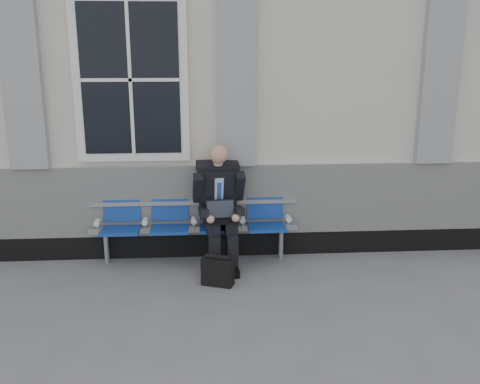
{
  "coord_description": "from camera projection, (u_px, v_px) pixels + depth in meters",
  "views": [
    {
      "loc": [
        1.2,
        -5.06,
        2.6
      ],
      "look_at": [
        1.61,
        0.9,
        1.0
      ],
      "focal_mm": 40.0,
      "sensor_mm": 36.0,
      "label": 1
    }
  ],
  "objects": [
    {
      "name": "ground",
      "position": [
        90.0,
        311.0,
        5.47
      ],
      "size": [
        70.0,
        70.0,
        0.0
      ],
      "primitive_type": "plane",
      "color": "slate",
      "rests_on": "ground"
    },
    {
      "name": "station_building",
      "position": [
        124.0,
        74.0,
        8.24
      ],
      "size": [
        14.4,
        4.4,
        4.49
      ],
      "color": "beige",
      "rests_on": "ground"
    },
    {
      "name": "bench",
      "position": [
        194.0,
        218.0,
        6.68
      ],
      "size": [
        2.6,
        0.47,
        0.91
      ],
      "color": "#9EA0A3",
      "rests_on": "ground"
    },
    {
      "name": "businessman",
      "position": [
        219.0,
        202.0,
        6.5
      ],
      "size": [
        0.65,
        0.87,
        1.51
      ],
      "color": "black",
      "rests_on": "ground"
    },
    {
      "name": "briefcase",
      "position": [
        218.0,
        271.0,
        6.05
      ],
      "size": [
        0.39,
        0.26,
        0.37
      ],
      "color": "black",
      "rests_on": "ground"
    }
  ]
}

